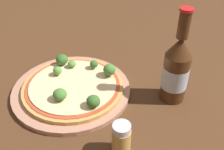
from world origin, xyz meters
TOP-DOWN VIEW (x-y plane):
  - ground_plane at (0.00, 0.00)m, footprint 3.00×3.00m
  - plate at (0.01, 0.00)m, footprint 0.30×0.30m
  - pizza at (0.01, -0.00)m, footprint 0.25×0.25m
  - broccoli_floret_0 at (0.09, -0.05)m, footprint 0.03×0.03m
  - broccoli_floret_1 at (0.08, 0.07)m, footprint 0.03×0.03m
  - broccoli_floret_2 at (-0.04, 0.02)m, footprint 0.02×0.02m
  - broccoli_floret_3 at (0.03, 0.08)m, footprint 0.02×0.02m
  - broccoli_floret_4 at (0.01, -0.06)m, footprint 0.03×0.03m
  - broccoli_floret_5 at (-0.03, 0.06)m, footprint 0.02×0.02m
  - broccoli_floret_6 at (-0.06, 0.07)m, footprint 0.03×0.03m
  - beer_bottle at (0.25, 0.08)m, footprint 0.06×0.06m
  - pepper_shaker at (0.19, -0.12)m, footprint 0.04×0.04m

SIDE VIEW (x-z plane):
  - ground_plane at x=0.00m, z-range 0.00..0.00m
  - plate at x=0.01m, z-range 0.00..0.01m
  - pizza at x=0.01m, z-range 0.01..0.03m
  - pepper_shaker at x=0.19m, z-range 0.00..0.07m
  - broccoli_floret_5 at x=-0.03m, z-range 0.03..0.05m
  - broccoli_floret_2 at x=-0.04m, z-range 0.03..0.05m
  - broccoli_floret_3 at x=0.03m, z-range 0.03..0.05m
  - broccoli_floret_0 at x=0.09m, z-range 0.03..0.05m
  - broccoli_floret_4 at x=0.01m, z-range 0.03..0.05m
  - broccoli_floret_6 at x=-0.06m, z-range 0.03..0.06m
  - broccoli_floret_1 at x=0.08m, z-range 0.03..0.06m
  - beer_bottle at x=0.25m, z-range -0.03..0.20m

